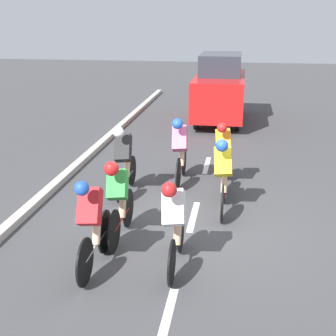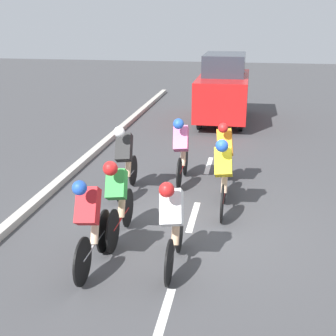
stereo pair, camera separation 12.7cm
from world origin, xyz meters
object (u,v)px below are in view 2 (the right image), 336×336
(cyclist_white, at_px, (172,222))
(support_car, at_px, (223,89))
(cyclist_yellow, at_px, (223,174))
(cyclist_orange, at_px, (225,153))
(cyclist_red, at_px, (90,222))
(cyclist_green, at_px, (118,197))
(cyclist_pink, at_px, (181,149))
(cyclist_black, at_px, (125,158))

(cyclist_white, bearing_deg, support_car, -90.51)
(cyclist_yellow, distance_m, support_car, 8.18)
(cyclist_orange, distance_m, cyclist_red, 4.26)
(cyclist_green, xyz_separation_m, support_car, (-1.15, -9.59, 0.38))
(cyclist_yellow, relative_size, cyclist_orange, 1.04)
(cyclist_orange, bearing_deg, cyclist_white, 81.44)
(cyclist_yellow, xyz_separation_m, cyclist_white, (0.61, 2.23, -0.03))
(cyclist_green, distance_m, cyclist_red, 1.01)
(support_car, bearing_deg, cyclist_red, 83.04)
(cyclist_orange, distance_m, cyclist_pink, 0.98)
(cyclist_white, distance_m, cyclist_pink, 3.79)
(cyclist_white, relative_size, cyclist_red, 0.99)
(cyclist_orange, height_order, cyclist_pink, cyclist_pink)
(cyclist_yellow, relative_size, cyclist_green, 1.01)
(cyclist_orange, height_order, cyclist_black, cyclist_black)
(cyclist_green, bearing_deg, cyclist_orange, -119.18)
(cyclist_green, distance_m, support_car, 9.66)
(cyclist_yellow, relative_size, cyclist_red, 0.99)
(cyclist_black, bearing_deg, cyclist_orange, -158.19)
(cyclist_black, relative_size, cyclist_red, 1.01)
(cyclist_green, bearing_deg, cyclist_yellow, -139.28)
(cyclist_yellow, distance_m, cyclist_white, 2.31)
(cyclist_orange, distance_m, cyclist_white, 3.72)
(cyclist_yellow, bearing_deg, cyclist_black, -16.95)
(cyclist_white, relative_size, cyclist_black, 0.98)
(cyclist_yellow, xyz_separation_m, cyclist_red, (1.81, 2.43, -0.03))
(cyclist_orange, height_order, cyclist_green, cyclist_orange)
(cyclist_white, bearing_deg, cyclist_green, -36.89)
(cyclist_pink, height_order, cyclist_black, cyclist_pink)
(cyclist_red, distance_m, support_car, 10.67)
(cyclist_yellow, bearing_deg, cyclist_pink, -56.26)
(cyclist_pink, bearing_deg, cyclist_orange, 174.75)
(cyclist_pink, bearing_deg, cyclist_yellow, 123.74)
(cyclist_orange, height_order, cyclist_red, cyclist_orange)
(cyclist_orange, distance_m, cyclist_black, 2.20)
(cyclist_green, bearing_deg, cyclist_red, 81.90)
(cyclist_white, xyz_separation_m, cyclist_pink, (0.42, -3.77, 0.04))
(cyclist_orange, relative_size, cyclist_red, 0.95)
(cyclist_white, distance_m, cyclist_black, 3.23)
(cyclist_red, relative_size, support_car, 0.40)
(cyclist_pink, bearing_deg, cyclist_white, 96.42)
(cyclist_yellow, bearing_deg, cyclist_red, 53.36)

